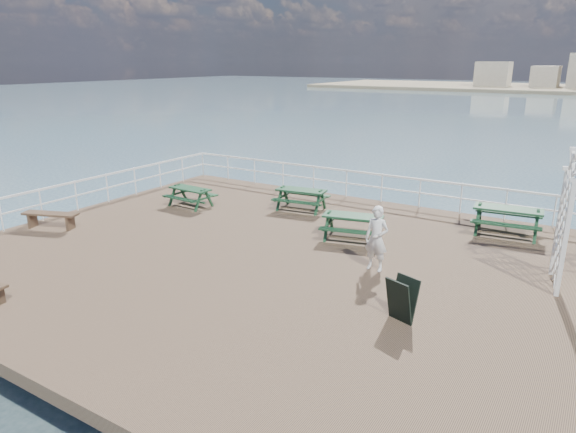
{
  "coord_description": "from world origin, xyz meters",
  "views": [
    {
      "loc": [
        6.92,
        -11.08,
        5.19
      ],
      "look_at": [
        -0.12,
        0.29,
        1.1
      ],
      "focal_mm": 32.0,
      "sensor_mm": 36.0,
      "label": 1
    }
  ],
  "objects_px": {
    "picnic_table_a": "(301,195)",
    "person": "(376,239)",
    "picnic_table_b": "(353,222)",
    "picnic_table_c": "(508,215)",
    "picnic_table_d": "(190,193)",
    "flat_bench_near": "(51,217)"
  },
  "relations": [
    {
      "from": "picnic_table_a",
      "to": "picnic_table_d",
      "type": "height_order",
      "value": "picnic_table_a"
    },
    {
      "from": "picnic_table_c",
      "to": "flat_bench_near",
      "type": "distance_m",
      "value": 14.38
    },
    {
      "from": "picnic_table_a",
      "to": "picnic_table_d",
      "type": "distance_m",
      "value": 4.11
    },
    {
      "from": "picnic_table_a",
      "to": "person",
      "type": "height_order",
      "value": "person"
    },
    {
      "from": "picnic_table_a",
      "to": "picnic_table_b",
      "type": "relative_size",
      "value": 0.95
    },
    {
      "from": "picnic_table_c",
      "to": "picnic_table_b",
      "type": "bearing_deg",
      "value": -148.64
    },
    {
      "from": "picnic_table_a",
      "to": "person",
      "type": "relative_size",
      "value": 1.15
    },
    {
      "from": "picnic_table_c",
      "to": "picnic_table_d",
      "type": "height_order",
      "value": "picnic_table_c"
    },
    {
      "from": "picnic_table_d",
      "to": "flat_bench_near",
      "type": "bearing_deg",
      "value": -111.63
    },
    {
      "from": "person",
      "to": "picnic_table_b",
      "type": "bearing_deg",
      "value": 131.59
    },
    {
      "from": "picnic_table_b",
      "to": "flat_bench_near",
      "type": "xyz_separation_m",
      "value": [
        -8.67,
        -4.14,
        -0.16
      ]
    },
    {
      "from": "picnic_table_a",
      "to": "flat_bench_near",
      "type": "relative_size",
      "value": 1.06
    },
    {
      "from": "picnic_table_d",
      "to": "person",
      "type": "distance_m",
      "value": 8.41
    },
    {
      "from": "picnic_table_b",
      "to": "picnic_table_c",
      "type": "relative_size",
      "value": 0.96
    },
    {
      "from": "picnic_table_d",
      "to": "person",
      "type": "bearing_deg",
      "value": -10.74
    },
    {
      "from": "picnic_table_a",
      "to": "picnic_table_c",
      "type": "height_order",
      "value": "picnic_table_c"
    },
    {
      "from": "picnic_table_a",
      "to": "picnic_table_b",
      "type": "height_order",
      "value": "picnic_table_b"
    },
    {
      "from": "picnic_table_c",
      "to": "picnic_table_d",
      "type": "bearing_deg",
      "value": -171.25
    },
    {
      "from": "picnic_table_b",
      "to": "person",
      "type": "height_order",
      "value": "person"
    },
    {
      "from": "picnic_table_d",
      "to": "person",
      "type": "xyz_separation_m",
      "value": [
        8.15,
        -2.04,
        0.35
      ]
    },
    {
      "from": "picnic_table_b",
      "to": "flat_bench_near",
      "type": "relative_size",
      "value": 1.11
    },
    {
      "from": "flat_bench_near",
      "to": "person",
      "type": "height_order",
      "value": "person"
    }
  ]
}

